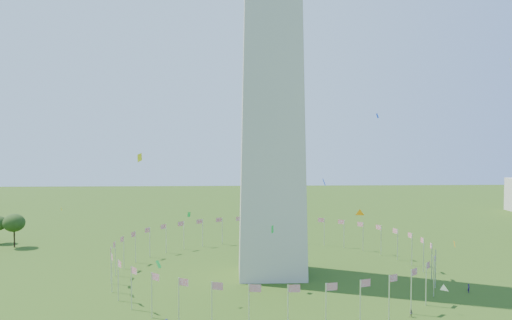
{
  "coord_description": "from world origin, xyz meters",
  "views": [
    {
      "loc": [
        -9.42,
        -77.54,
        34.81
      ],
      "look_at": [
        -4.65,
        35.0,
        30.26
      ],
      "focal_mm": 35.0,
      "sensor_mm": 36.0,
      "label": 1
    }
  ],
  "objects": [
    {
      "name": "kites_aloft",
      "position": [
        5.46,
        22.08,
        19.42
      ],
      "size": [
        122.44,
        65.24,
        41.88
      ],
      "color": "orange",
      "rests_on": "ground"
    },
    {
      "name": "flag_ring",
      "position": [
        -0.0,
        50.0,
        4.5
      ],
      "size": [
        80.24,
        80.24,
        9.0
      ],
      "color": "silver",
      "rests_on": "ground"
    }
  ]
}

